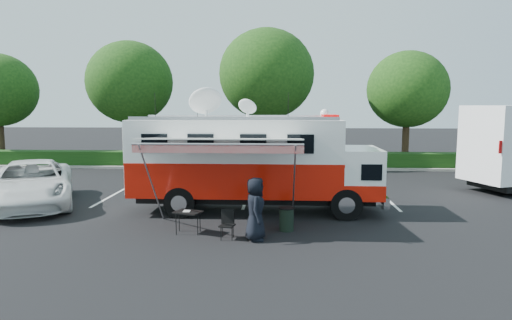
{
  "coord_description": "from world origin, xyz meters",
  "views": [
    {
      "loc": [
        0.94,
        -16.84,
        4.05
      ],
      "look_at": [
        0.0,
        0.5,
        1.9
      ],
      "focal_mm": 32.0,
      "sensor_mm": 36.0,
      "label": 1
    }
  ],
  "objects": [
    {
      "name": "trash_bin",
      "position": [
        1.15,
        -2.55,
        0.38
      ],
      "size": [
        0.5,
        0.5,
        0.75
      ],
      "color": "black",
      "rests_on": "ground_plane"
    },
    {
      "name": "folding_chair",
      "position": [
        -0.65,
        -3.47,
        0.51
      ],
      "size": [
        0.5,
        0.52,
        0.87
      ],
      "color": "black",
      "rests_on": "ground_plane"
    },
    {
      "name": "stall_lines",
      "position": [
        -0.5,
        3.0,
        0.0
      ],
      "size": [
        24.12,
        5.5,
        0.01
      ],
      "color": "silver",
      "rests_on": "ground_plane"
    },
    {
      "name": "command_truck",
      "position": [
        -0.08,
        -0.0,
        1.91
      ],
      "size": [
        9.27,
        2.55,
        4.45
      ],
      "color": "black",
      "rests_on": "ground_plane"
    },
    {
      "name": "ground_plane",
      "position": [
        0.0,
        0.0,
        0.0
      ],
      "size": [
        120.0,
        120.0,
        0.0
      ],
      "primitive_type": "plane",
      "color": "black",
      "rests_on": "ground"
    },
    {
      "name": "folding_table",
      "position": [
        -1.94,
        -3.01,
        0.65
      ],
      "size": [
        0.97,
        0.83,
        0.7
      ],
      "color": "black",
      "rests_on": "ground_plane"
    },
    {
      "name": "person",
      "position": [
        0.2,
        -3.63,
        0.0
      ],
      "size": [
        0.66,
        0.96,
        1.89
      ],
      "primitive_type": "imported",
      "rotation": [
        0.0,
        0.0,
        1.63
      ],
      "color": "black",
      "rests_on": "ground_plane"
    },
    {
      "name": "back_border",
      "position": [
        1.14,
        12.9,
        5.0
      ],
      "size": [
        60.0,
        6.14,
        8.87
      ],
      "color": "#9E998E",
      "rests_on": "ground_plane"
    },
    {
      "name": "white_suv",
      "position": [
        -8.94,
        0.5,
        0.0
      ],
      "size": [
        5.4,
        7.07,
        1.79
      ],
      "primitive_type": "imported",
      "rotation": [
        0.0,
        0.0,
        0.44
      ],
      "color": "silver",
      "rests_on": "ground_plane"
    },
    {
      "name": "awning",
      "position": [
        -0.91,
        -2.65,
        2.87
      ],
      "size": [
        5.06,
        2.62,
        3.06
      ],
      "color": "silver",
      "rests_on": "ground_plane"
    }
  ]
}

